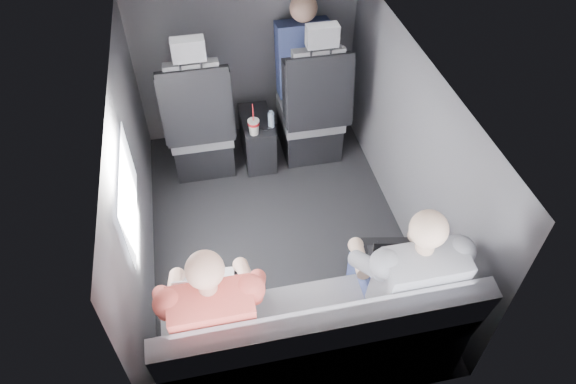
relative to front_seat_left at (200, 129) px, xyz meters
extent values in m
plane|color=black|center=(0.45, -0.84, -0.40)|extent=(2.60, 2.60, 0.00)
plane|color=#B2B2AD|center=(0.45, -0.84, 0.95)|extent=(2.60, 2.60, 0.00)
cube|color=#56565B|center=(-0.45, -0.84, 0.27)|extent=(0.02, 2.60, 1.35)
cube|color=#56565B|center=(1.35, -0.84, 0.27)|extent=(0.02, 2.60, 1.35)
cube|color=#56565B|center=(0.45, 0.46, 0.27)|extent=(1.80, 0.02, 1.35)
cube|color=#56565B|center=(0.45, -2.14, 0.27)|extent=(1.80, 0.02, 1.35)
cube|color=white|center=(-0.43, -1.14, 0.50)|extent=(0.02, 0.75, 0.42)
cube|color=black|center=(0.90, -0.17, 0.40)|extent=(0.35, 0.11, 0.59)
cube|color=black|center=(0.00, 0.08, -0.25)|extent=(0.46, 0.48, 0.30)
cube|color=slate|center=(0.00, 0.06, -0.02)|extent=(0.48, 0.46, 0.14)
cube|color=slate|center=(0.00, -0.14, 0.35)|extent=(0.38, 0.18, 0.61)
cube|color=black|center=(-0.22, -0.14, 0.32)|extent=(0.08, 0.21, 0.53)
cube|color=black|center=(0.22, -0.14, 0.32)|extent=(0.08, 0.21, 0.53)
cube|color=black|center=(0.00, -0.20, 0.34)|extent=(0.50, 0.11, 0.58)
cube|color=slate|center=(0.00, -0.18, 0.79)|extent=(0.22, 0.10, 0.15)
cube|color=black|center=(0.90, 0.08, -0.25)|extent=(0.46, 0.48, 0.30)
cube|color=slate|center=(0.90, 0.06, -0.02)|extent=(0.48, 0.46, 0.14)
cube|color=slate|center=(0.90, -0.14, 0.35)|extent=(0.38, 0.18, 0.61)
cube|color=black|center=(0.68, -0.14, 0.32)|extent=(0.08, 0.21, 0.53)
cube|color=black|center=(1.12, -0.14, 0.32)|extent=(0.08, 0.21, 0.53)
cube|color=black|center=(0.90, -0.20, 0.34)|extent=(0.50, 0.11, 0.58)
cube|color=slate|center=(0.90, -0.18, 0.79)|extent=(0.22, 0.10, 0.15)
cube|color=black|center=(0.45, 0.04, -0.20)|extent=(0.24, 0.48, 0.40)
cylinder|color=black|center=(0.40, -0.08, 0.00)|extent=(0.09, 0.09, 0.01)
cylinder|color=black|center=(0.51, -0.08, 0.00)|extent=(0.09, 0.09, 0.01)
cube|color=slate|center=(0.45, -1.86, -0.18)|extent=(1.60, 0.50, 0.45)
cube|color=slate|center=(0.45, -2.09, 0.28)|extent=(1.60, 0.17, 0.47)
cylinder|color=red|center=(0.40, -0.14, 0.10)|extent=(0.09, 0.09, 0.02)
cylinder|color=white|center=(0.40, -0.14, 0.12)|extent=(0.09, 0.09, 0.01)
cylinder|color=red|center=(0.40, -0.14, 0.20)|extent=(0.01, 0.01, 0.15)
cylinder|color=#9BB8D2|center=(0.55, -0.08, 0.06)|extent=(0.05, 0.05, 0.13)
cylinder|color=#9BB8D2|center=(0.55, -0.08, 0.14)|extent=(0.03, 0.03, 0.02)
cube|color=white|center=(-0.09, -1.62, 0.19)|extent=(0.33, 0.25, 0.02)
cube|color=silver|center=(-0.09, -1.64, 0.20)|extent=(0.26, 0.15, 0.00)
cube|color=white|center=(-0.09, -1.56, 0.20)|extent=(0.10, 0.06, 0.00)
cube|color=white|center=(-0.09, -1.76, 0.30)|extent=(0.31, 0.09, 0.22)
cube|color=silver|center=(-0.09, -1.76, 0.30)|extent=(0.28, 0.08, 0.18)
cube|color=black|center=(0.95, -1.60, 0.19)|extent=(0.33, 0.26, 0.02)
cube|color=black|center=(0.95, -1.61, 0.20)|extent=(0.26, 0.16, 0.00)
cube|color=black|center=(0.95, -1.54, 0.20)|extent=(0.10, 0.06, 0.00)
cube|color=black|center=(0.95, -1.73, 0.30)|extent=(0.30, 0.12, 0.20)
cube|color=silver|center=(0.95, -1.72, 0.29)|extent=(0.27, 0.10, 0.17)
cube|color=#36353B|center=(-0.16, -1.74, 0.11)|extent=(0.14, 0.42, 0.12)
cube|color=#36353B|center=(0.05, -1.74, 0.11)|extent=(0.14, 0.42, 0.12)
cube|color=#36353B|center=(-0.16, -1.52, -0.18)|extent=(0.12, 0.12, 0.45)
cube|color=#36353B|center=(0.05, -1.52, -0.18)|extent=(0.12, 0.12, 0.45)
cube|color=#C25640|center=(-0.06, -1.94, 0.34)|extent=(0.38, 0.26, 0.52)
sphere|color=tan|center=(-0.06, -1.91, 0.72)|extent=(0.17, 0.17, 0.17)
cylinder|color=tan|center=(-0.25, -1.66, 0.26)|extent=(0.11, 0.26, 0.11)
cylinder|color=tan|center=(0.13, -1.66, 0.26)|extent=(0.11, 0.26, 0.11)
cube|color=navy|center=(0.84, -1.74, 0.11)|extent=(0.15, 0.44, 0.13)
cube|color=navy|center=(1.06, -1.74, 0.11)|extent=(0.15, 0.44, 0.13)
cube|color=navy|center=(0.84, -1.51, -0.18)|extent=(0.13, 0.13, 0.45)
cube|color=navy|center=(1.06, -1.51, -0.18)|extent=(0.13, 0.13, 0.45)
cube|color=slate|center=(0.95, -1.94, 0.36)|extent=(0.40, 0.27, 0.54)
sphere|color=#D3AE90|center=(0.95, -1.91, 0.74)|extent=(0.18, 0.18, 0.18)
cylinder|color=#D3AE90|center=(0.75, -1.66, 0.27)|extent=(0.11, 0.27, 0.12)
cylinder|color=#D3AE90|center=(1.15, -1.66, 0.27)|extent=(0.11, 0.27, 0.12)
cube|color=navy|center=(0.87, 0.24, 0.38)|extent=(0.42, 0.27, 0.60)
sphere|color=tan|center=(0.87, 0.26, 0.78)|extent=(0.21, 0.21, 0.21)
cube|color=navy|center=(0.87, 0.30, 0.09)|extent=(0.35, 0.42, 0.12)
camera|label=1|loc=(0.02, -3.26, 2.49)|focal=32.00mm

